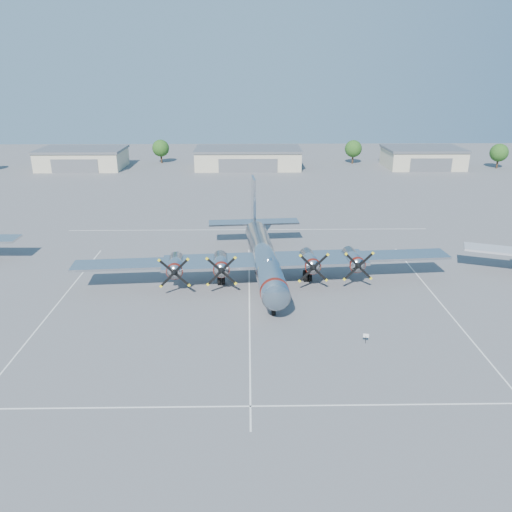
{
  "coord_description": "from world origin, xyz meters",
  "views": [
    {
      "loc": [
        -0.11,
        -55.0,
        25.07
      ],
      "look_at": [
        0.88,
        3.71,
        3.2
      ],
      "focal_mm": 35.0,
      "sensor_mm": 36.0,
      "label": 1
    }
  ],
  "objects_px": {
    "tree_east": "(353,149)",
    "info_placard": "(366,337)",
    "tree_west": "(161,148)",
    "main_bomber_b29": "(263,277)",
    "hangar_west": "(83,158)",
    "hangar_center": "(248,158)",
    "hangar_east": "(423,157)",
    "tree_far_east": "(499,153)"
  },
  "relations": [
    {
      "from": "tree_east",
      "to": "main_bomber_b29",
      "type": "height_order",
      "value": "tree_east"
    },
    {
      "from": "info_placard",
      "to": "tree_east",
      "type": "bearing_deg",
      "value": 90.84
    },
    {
      "from": "hangar_center",
      "to": "tree_west",
      "type": "relative_size",
      "value": 4.31
    },
    {
      "from": "tree_west",
      "to": "info_placard",
      "type": "xyz_separation_m",
      "value": [
        36.33,
        -102.42,
        -3.48
      ]
    },
    {
      "from": "tree_west",
      "to": "main_bomber_b29",
      "type": "distance_m",
      "value": 89.56
    },
    {
      "from": "hangar_east",
      "to": "info_placard",
      "type": "height_order",
      "value": "hangar_east"
    },
    {
      "from": "tree_east",
      "to": "tree_west",
      "type": "bearing_deg",
      "value": 177.92
    },
    {
      "from": "hangar_center",
      "to": "info_placard",
      "type": "bearing_deg",
      "value": -83.15
    },
    {
      "from": "hangar_west",
      "to": "tree_west",
      "type": "bearing_deg",
      "value": 21.89
    },
    {
      "from": "tree_far_east",
      "to": "main_bomber_b29",
      "type": "relative_size",
      "value": 0.14
    },
    {
      "from": "tree_west",
      "to": "hangar_east",
      "type": "bearing_deg",
      "value": -6.28
    },
    {
      "from": "tree_west",
      "to": "main_bomber_b29",
      "type": "xyz_separation_m",
      "value": [
        26.78,
        -85.36,
        -4.22
      ]
    },
    {
      "from": "hangar_east",
      "to": "info_placard",
      "type": "bearing_deg",
      "value": -111.23
    },
    {
      "from": "info_placard",
      "to": "tree_west",
      "type": "bearing_deg",
      "value": 120.9
    },
    {
      "from": "hangar_east",
      "to": "tree_far_east",
      "type": "height_order",
      "value": "tree_far_east"
    },
    {
      "from": "hangar_west",
      "to": "hangar_east",
      "type": "relative_size",
      "value": 1.1
    },
    {
      "from": "main_bomber_b29",
      "to": "info_placard",
      "type": "xyz_separation_m",
      "value": [
        9.55,
        -17.06,
        0.74
      ]
    },
    {
      "from": "tree_east",
      "to": "info_placard",
      "type": "distance_m",
      "value": 102.2
    },
    {
      "from": "tree_far_east",
      "to": "tree_east",
      "type": "bearing_deg",
      "value": 168.11
    },
    {
      "from": "hangar_center",
      "to": "info_placard",
      "type": "xyz_separation_m",
      "value": [
        11.33,
        -94.38,
        -1.97
      ]
    },
    {
      "from": "tree_east",
      "to": "tree_far_east",
      "type": "xyz_separation_m",
      "value": [
        38.0,
        -8.0,
        0.0
      ]
    },
    {
      "from": "hangar_west",
      "to": "hangar_center",
      "type": "bearing_deg",
      "value": -0.0
    },
    {
      "from": "hangar_center",
      "to": "main_bomber_b29",
      "type": "height_order",
      "value": "hangar_center"
    },
    {
      "from": "hangar_west",
      "to": "hangar_east",
      "type": "height_order",
      "value": "same"
    },
    {
      "from": "main_bomber_b29",
      "to": "hangar_center",
      "type": "bearing_deg",
      "value": 86.91
    },
    {
      "from": "tree_far_east",
      "to": "info_placard",
      "type": "height_order",
      "value": "tree_far_east"
    },
    {
      "from": "main_bomber_b29",
      "to": "info_placard",
      "type": "height_order",
      "value": "main_bomber_b29"
    },
    {
      "from": "hangar_east",
      "to": "tree_east",
      "type": "xyz_separation_m",
      "value": [
        -18.0,
        6.04,
        1.51
      ]
    },
    {
      "from": "hangar_center",
      "to": "tree_west",
      "type": "height_order",
      "value": "tree_west"
    },
    {
      "from": "hangar_west",
      "to": "info_placard",
      "type": "bearing_deg",
      "value": -59.17
    },
    {
      "from": "hangar_west",
      "to": "hangar_east",
      "type": "xyz_separation_m",
      "value": [
        93.0,
        0.0,
        0.0
      ]
    },
    {
      "from": "hangar_center",
      "to": "tree_west",
      "type": "distance_m",
      "value": 26.3
    },
    {
      "from": "tree_east",
      "to": "tree_far_east",
      "type": "distance_m",
      "value": 38.83
    },
    {
      "from": "main_bomber_b29",
      "to": "hangar_west",
      "type": "bearing_deg",
      "value": 116.77
    },
    {
      "from": "tree_west",
      "to": "tree_far_east",
      "type": "xyz_separation_m",
      "value": [
        93.0,
        -10.0,
        0.0
      ]
    },
    {
      "from": "hangar_east",
      "to": "tree_west",
      "type": "bearing_deg",
      "value": 173.72
    },
    {
      "from": "tree_east",
      "to": "hangar_east",
      "type": "bearing_deg",
      "value": -18.54
    },
    {
      "from": "hangar_west",
      "to": "info_placard",
      "type": "distance_m",
      "value": 109.93
    },
    {
      "from": "hangar_west",
      "to": "tree_far_east",
      "type": "xyz_separation_m",
      "value": [
        113.0,
        -1.96,
        1.51
      ]
    },
    {
      "from": "hangar_west",
      "to": "tree_east",
      "type": "bearing_deg",
      "value": 4.6
    },
    {
      "from": "hangar_east",
      "to": "hangar_center",
      "type": "bearing_deg",
      "value": -180.0
    },
    {
      "from": "tree_west",
      "to": "tree_east",
      "type": "bearing_deg",
      "value": -2.08
    }
  ]
}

